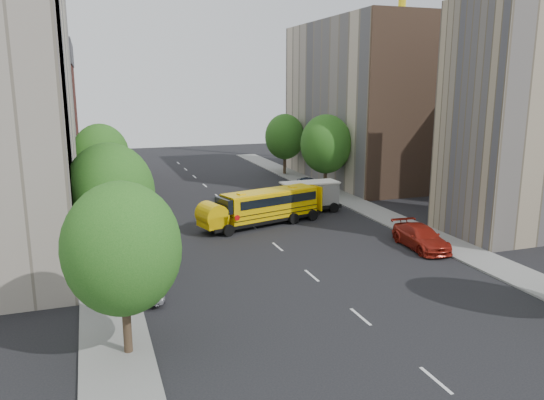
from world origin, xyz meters
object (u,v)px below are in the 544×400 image
street_tree_5 (285,137)px  parked_car_0 (146,281)px  parked_car_2 (115,186)px  parked_car_4 (309,185)px  street_tree_1 (110,194)px  street_tree_4 (326,144)px  parked_car_1 (129,201)px  parked_car_3 (421,237)px  street_tree_0 (122,249)px  school_bus (262,206)px  safari_truck (305,196)px  street_tree_2 (101,156)px

street_tree_5 → parked_car_0: (-20.60, -33.69, -3.91)m
parked_car_2 → parked_car_4: parked_car_4 is taller
street_tree_1 → street_tree_5: 37.20m
street_tree_4 → parked_car_4: bearing=148.0°
street_tree_5 → parked_car_1: size_ratio=1.80×
parked_car_1 → street_tree_5: bearing=-151.5°
parked_car_0 → street_tree_4: bearing=-129.3°
parked_car_2 → parked_car_4: (19.20, -6.57, 0.08)m
street_tree_5 → parked_car_0: street_tree_5 is taller
parked_car_2 → parked_car_3: (18.85, -26.97, 0.11)m
street_tree_4 → parked_car_1: (-19.80, -0.57, -4.39)m
parked_car_1 → street_tree_0: bearing=81.5°
street_tree_0 → parked_car_4: size_ratio=1.67×
street_tree_0 → school_bus: size_ratio=0.72×
parked_car_0 → parked_car_3: parked_car_0 is taller
street_tree_0 → safari_truck: bearing=51.2°
street_tree_4 → parked_car_3: bearing=-95.1°
street_tree_4 → parked_car_4: (-1.40, 0.88, -4.32)m
street_tree_1 → parked_car_4: 28.25m
street_tree_1 → parked_car_3: size_ratio=1.47×
parked_car_1 → parked_car_4: size_ratio=0.94×
street_tree_0 → parked_car_3: street_tree_0 is taller
street_tree_2 → school_bus: street_tree_2 is taller
street_tree_4 → parked_car_2: bearing=160.1°
street_tree_4 → parked_car_1: size_ratio=1.94×
street_tree_4 → street_tree_0: bearing=-128.2°
school_bus → safari_truck: 5.77m
street_tree_4 → safari_truck: street_tree_4 is taller
street_tree_4 → parked_car_1: bearing=-178.3°
parked_car_0 → parked_car_4: parked_car_0 is taller
school_bus → safari_truck: (4.98, 2.91, -0.16)m
street_tree_1 → parked_car_0: 5.73m
parked_car_0 → street_tree_2: bearing=-82.0°
safari_truck → parked_car_2: bearing=135.5°
parked_car_0 → parked_car_3: (18.85, 2.17, -0.02)m
safari_truck → parked_car_3: bearing=-75.0°
street_tree_1 → school_bus: bearing=33.9°
school_bus → street_tree_2: bearing=123.4°
parked_car_1 → parked_car_3: size_ratio=0.78×
safari_truck → parked_car_2: size_ratio=1.31×
street_tree_5 → street_tree_4: bearing=-90.0°
safari_truck → parked_car_3: 12.83m
street_tree_0 → safari_truck: (16.74, 20.81, -3.22)m
street_tree_5 → safari_truck: size_ratio=1.18×
street_tree_2 → street_tree_5: size_ratio=1.03×
street_tree_0 → parked_car_4: street_tree_0 is taller
street_tree_2 → parked_car_2: (1.40, 7.45, -4.15)m
street_tree_1 → street_tree_4: 28.43m
safari_truck → parked_car_1: 16.00m
street_tree_2 → parked_car_4: street_tree_2 is taller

